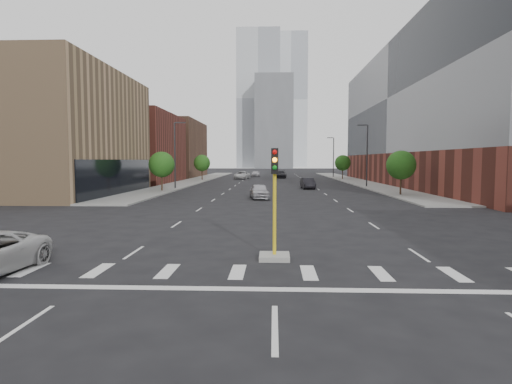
# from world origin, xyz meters

# --- Properties ---
(ground) EXTENTS (400.00, 400.00, 0.00)m
(ground) POSITION_xyz_m (0.00, 0.00, 0.00)
(ground) COLOR black
(ground) RESTS_ON ground
(sidewalk_left_far) EXTENTS (5.00, 92.00, 0.15)m
(sidewalk_left_far) POSITION_xyz_m (-15.00, 74.00, 0.07)
(sidewalk_left_far) COLOR gray
(sidewalk_left_far) RESTS_ON ground
(sidewalk_right_far) EXTENTS (5.00, 92.00, 0.15)m
(sidewalk_right_far) POSITION_xyz_m (15.00, 74.00, 0.07)
(sidewalk_right_far) COLOR gray
(sidewalk_right_far) RESTS_ON ground
(building_left_mid) EXTENTS (20.00, 24.00, 14.00)m
(building_left_mid) POSITION_xyz_m (-27.50, 40.00, 7.00)
(building_left_mid) COLOR tan
(building_left_mid) RESTS_ON ground
(building_left_far_a) EXTENTS (20.00, 22.00, 12.00)m
(building_left_far_a) POSITION_xyz_m (-27.50, 66.00, 6.00)
(building_left_far_a) COLOR brown
(building_left_far_a) RESTS_ON ground
(building_left_far_b) EXTENTS (20.00, 24.00, 13.00)m
(building_left_far_b) POSITION_xyz_m (-27.50, 92.00, 6.50)
(building_left_far_b) COLOR brown
(building_left_far_b) RESTS_ON ground
(building_right_main) EXTENTS (24.00, 70.00, 22.00)m
(building_right_main) POSITION_xyz_m (29.50, 60.00, 11.00)
(building_right_main) COLOR brown
(building_right_main) RESTS_ON ground
(tower_left) EXTENTS (22.00, 22.00, 70.00)m
(tower_left) POSITION_xyz_m (-8.00, 220.00, 35.00)
(tower_left) COLOR #B2B7BC
(tower_left) RESTS_ON ground
(tower_right) EXTENTS (20.00, 20.00, 80.00)m
(tower_right) POSITION_xyz_m (10.00, 260.00, 40.00)
(tower_right) COLOR #B2B7BC
(tower_right) RESTS_ON ground
(tower_mid) EXTENTS (18.00, 18.00, 44.00)m
(tower_mid) POSITION_xyz_m (0.00, 200.00, 22.00)
(tower_mid) COLOR slate
(tower_mid) RESTS_ON ground
(median_traffic_signal) EXTENTS (1.20, 1.20, 4.40)m
(median_traffic_signal) POSITION_xyz_m (0.00, 8.97, 0.97)
(median_traffic_signal) COLOR #999993
(median_traffic_signal) RESTS_ON ground
(streetlight_right_a) EXTENTS (1.60, 0.22, 9.07)m
(streetlight_right_a) POSITION_xyz_m (13.41, 55.00, 5.01)
(streetlight_right_a) COLOR #2D2D30
(streetlight_right_a) RESTS_ON ground
(streetlight_right_b) EXTENTS (1.60, 0.22, 9.07)m
(streetlight_right_b) POSITION_xyz_m (13.41, 90.00, 5.01)
(streetlight_right_b) COLOR #2D2D30
(streetlight_right_b) RESTS_ON ground
(streetlight_left) EXTENTS (1.60, 0.22, 9.07)m
(streetlight_left) POSITION_xyz_m (-13.41, 50.00, 5.01)
(streetlight_left) COLOR #2D2D30
(streetlight_left) RESTS_ON ground
(tree_left_near) EXTENTS (3.20, 3.20, 4.85)m
(tree_left_near) POSITION_xyz_m (-14.00, 45.00, 3.39)
(tree_left_near) COLOR #382619
(tree_left_near) RESTS_ON ground
(tree_left_far) EXTENTS (3.20, 3.20, 4.85)m
(tree_left_far) POSITION_xyz_m (-14.00, 75.00, 3.39)
(tree_left_far) COLOR #382619
(tree_left_far) RESTS_ON ground
(tree_right_near) EXTENTS (3.20, 3.20, 4.85)m
(tree_right_near) POSITION_xyz_m (14.00, 40.00, 3.39)
(tree_right_near) COLOR #382619
(tree_right_near) RESTS_ON ground
(tree_right_far) EXTENTS (3.20, 3.20, 4.85)m
(tree_right_far) POSITION_xyz_m (14.00, 80.00, 3.39)
(tree_right_far) COLOR #382619
(tree_right_far) RESTS_ON ground
(car_near_left) EXTENTS (2.37, 4.70, 1.53)m
(car_near_left) POSITION_xyz_m (-1.50, 35.74, 0.77)
(car_near_left) COLOR #B4B3B8
(car_near_left) RESTS_ON ground
(car_mid_right) EXTENTS (1.93, 4.69, 1.51)m
(car_mid_right) POSITION_xyz_m (4.66, 51.26, 0.76)
(car_mid_right) COLOR black
(car_mid_right) RESTS_ON ground
(car_far_left) EXTENTS (3.33, 6.01, 1.59)m
(car_far_left) POSITION_xyz_m (-6.70, 81.60, 0.80)
(car_far_left) COLOR silver
(car_far_left) RESTS_ON ground
(car_deep_right) EXTENTS (2.83, 5.93, 1.67)m
(car_deep_right) POSITION_xyz_m (1.50, 86.35, 0.83)
(car_deep_right) COLOR black
(car_deep_right) RESTS_ON ground
(car_distant) EXTENTS (2.13, 4.45, 1.47)m
(car_distant) POSITION_xyz_m (-4.32, 92.99, 0.73)
(car_distant) COLOR #BCBBC0
(car_distant) RESTS_ON ground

